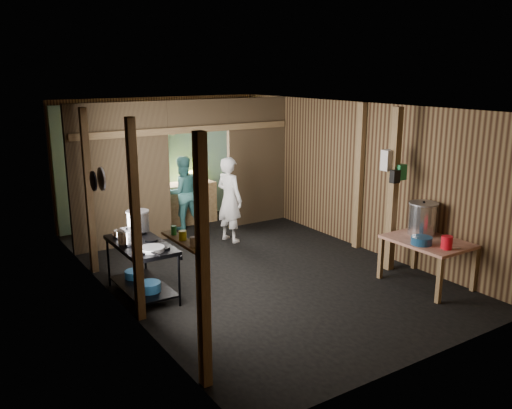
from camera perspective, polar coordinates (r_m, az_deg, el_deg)
floor at (r=8.84m, az=-0.71°, el=-6.66°), size 4.50×7.00×0.00m
ceiling at (r=8.28m, az=-0.77°, el=10.41°), size 4.50×7.00×0.00m
wall_back at (r=11.52m, az=-10.13°, el=4.74°), size 4.50×0.00×2.60m
wall_front at (r=5.92m, az=17.78°, el=-4.68°), size 4.50×0.00×2.60m
wall_left at (r=7.54m, az=-15.34°, el=-0.50°), size 0.00×7.00×2.60m
wall_right at (r=9.83m, az=10.43°, el=3.12°), size 0.00×7.00×2.60m
partition_left at (r=9.86m, az=-14.22°, el=2.96°), size 1.85×0.10×2.60m
partition_right at (r=11.12m, az=0.05°, el=4.62°), size 1.35×0.10×2.60m
partition_header at (r=10.33m, az=-6.19°, el=9.41°), size 1.30×0.10×0.60m
turquoise_panel at (r=11.48m, az=-10.00°, el=4.46°), size 4.40×0.06×2.50m
back_counter at (r=11.33m, az=-7.44°, el=0.16°), size 1.20×0.50×0.85m
wall_clock at (r=11.45m, az=-8.90°, el=7.77°), size 0.20×0.03×0.20m
post_left_a at (r=5.25m, az=-5.69°, el=-6.44°), size 0.10×0.12×2.60m
post_left_b at (r=6.83m, az=-12.70°, el=-1.85°), size 0.10×0.12×2.60m
post_left_c at (r=8.68m, az=-17.37°, el=1.25°), size 0.10×0.12×2.60m
post_right at (r=9.64m, az=10.94°, el=2.88°), size 0.10×0.12×2.60m
post_free at (r=8.66m, az=14.39°, el=1.43°), size 0.12×0.12×2.60m
cross_beam at (r=10.20m, az=-7.29°, el=7.90°), size 4.40×0.12×0.12m
pan_lid_big at (r=7.85m, az=-16.14°, el=2.64°), size 0.03×0.34×0.34m
pan_lid_small at (r=8.24m, az=-16.92°, el=2.41°), size 0.03×0.30×0.30m
wall_shelf at (r=5.66m, az=-7.79°, el=-3.91°), size 0.14×0.80×0.03m
jar_white at (r=5.42m, az=-6.68°, el=-3.95°), size 0.07×0.07×0.10m
jar_yellow at (r=5.64m, az=-7.81°, el=-3.28°), size 0.08×0.08×0.10m
jar_green at (r=5.83m, az=-8.75°, el=-2.73°), size 0.06×0.06×0.10m
bag_white at (r=8.58m, az=13.97°, el=4.61°), size 0.22×0.15×0.32m
bag_green at (r=8.61m, az=15.12°, el=3.35°), size 0.16×0.12×0.24m
bag_black at (r=8.50m, az=14.57°, el=2.91°), size 0.14×0.10×0.20m
gas_range at (r=7.81m, az=-12.02°, el=-6.77°), size 0.69×1.34×0.79m
prep_table at (r=8.43m, az=17.67°, el=-5.88°), size 0.86×1.18×0.70m
stove_pot_large at (r=8.16m, az=-12.45°, el=-1.82°), size 0.45×0.45×0.34m
stove_pot_med at (r=7.65m, az=-13.57°, el=-3.42°), size 0.32×0.32×0.23m
stove_saucepan at (r=7.99m, az=-14.43°, el=-3.04°), size 0.19×0.19×0.10m
frying_pan at (r=7.30m, az=-11.01°, el=-4.67°), size 0.43×0.61×0.08m
blue_tub_front at (r=7.66m, az=-11.27°, el=-8.59°), size 0.31×0.31×0.13m
blue_tub_back at (r=8.17m, az=-12.83°, el=-7.25°), size 0.28×0.28×0.11m
stock_pot at (r=8.53m, az=17.31°, el=-1.49°), size 0.57×0.57×0.51m
wash_basin at (r=8.08m, az=17.20°, el=-3.68°), size 0.32×0.32×0.11m
pink_bucket at (r=7.97m, az=19.64°, el=-3.84°), size 0.20×0.20×0.19m
knife at (r=8.01m, az=20.04°, el=-4.44°), size 0.29×0.14×0.01m
yellow_tub at (r=11.31m, az=-6.51°, el=2.93°), size 0.39×0.39×0.22m
cook at (r=9.96m, az=-2.83°, el=0.53°), size 0.51×0.66×1.60m
worker_back at (r=10.85m, az=-7.85°, el=1.24°), size 0.75×0.59×1.48m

